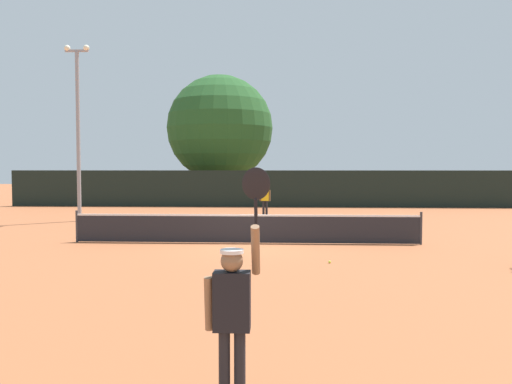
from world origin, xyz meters
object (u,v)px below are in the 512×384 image
object	(u,v)px
light_pole	(78,122)
parked_car_near	(224,189)
player_receiving	(265,197)
parked_car_mid	(349,190)
player_serving	(233,303)
tennis_ball	(330,262)
large_tree	(220,128)

from	to	relation	value
light_pole	parked_car_near	bearing A→B (deg)	74.26
player_receiving	parked_car_mid	distance (m)	15.04
player_serving	player_receiving	world-z (taller)	player_serving
player_serving	light_pole	bearing A→B (deg)	116.45
player_receiving	tennis_ball	distance (m)	12.91
tennis_ball	light_pole	bearing A→B (deg)	137.19
player_receiving	parked_car_mid	world-z (taller)	parked_car_mid
player_receiving	tennis_ball	xyz separation A→B (m)	(2.09, -12.71, -0.96)
tennis_ball	parked_car_mid	size ratio (longest dim) A/B	0.02
large_tree	parked_car_mid	size ratio (longest dim) A/B	2.21
player_serving	player_receiving	size ratio (longest dim) A/B	1.54
light_pole	parked_car_near	world-z (taller)	light_pole
large_tree	parked_car_near	bearing A→B (deg)	90.69
player_serving	light_pole	xyz separation A→B (m)	(-8.96, 18.00, 3.56)
player_serving	large_tree	world-z (taller)	large_tree
parked_car_mid	light_pole	bearing A→B (deg)	-129.75
light_pole	parked_car_mid	size ratio (longest dim) A/B	1.92
player_receiving	light_pole	size ratio (longest dim) A/B	0.20
player_serving	tennis_ball	distance (m)	8.32
player_serving	large_tree	size ratio (longest dim) A/B	0.27
player_serving	parked_car_near	world-z (taller)	player_serving
parked_car_near	parked_car_mid	distance (m)	9.96
light_pole	player_serving	bearing A→B (deg)	-63.55
parked_car_near	light_pole	bearing A→B (deg)	-107.55
light_pole	large_tree	world-z (taller)	large_tree
parked_car_near	large_tree	bearing A→B (deg)	-91.13
large_tree	light_pole	bearing A→B (deg)	-108.66
large_tree	player_serving	bearing A→B (deg)	-82.89
parked_car_near	parked_car_mid	xyz separation A→B (m)	(9.93, -0.80, 0.00)
player_receiving	light_pole	world-z (taller)	light_pole
large_tree	parked_car_near	size ratio (longest dim) A/B	2.21
player_receiving	large_tree	xyz separation A→B (m)	(-3.74, 11.76, 4.48)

